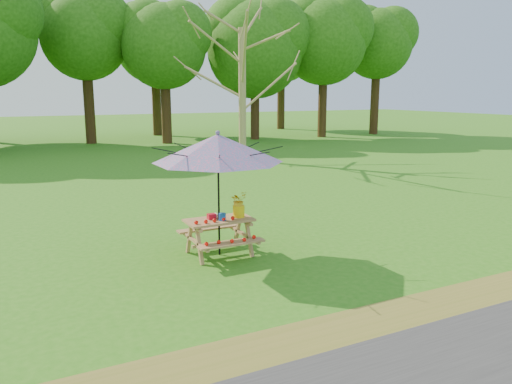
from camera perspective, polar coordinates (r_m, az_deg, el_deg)
name	(u,v)px	position (r m, az deg, el deg)	size (l,w,h in m)	color
picnic_table	(219,237)	(9.11, -4.21, -5.20)	(1.20, 1.32, 0.67)	#AA824D
patio_umbrella	(218,148)	(8.79, -4.37, 5.00)	(3.06, 3.06, 2.26)	black
produce_bins	(217,216)	(9.00, -4.52, -2.80)	(0.27, 0.40, 0.13)	red
tomatoes_row	(215,220)	(8.80, -4.70, -3.25)	(0.77, 0.13, 0.07)	red
flower_bucket	(239,203)	(9.09, -2.00, -1.31)	(0.36, 0.33, 0.48)	yellow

